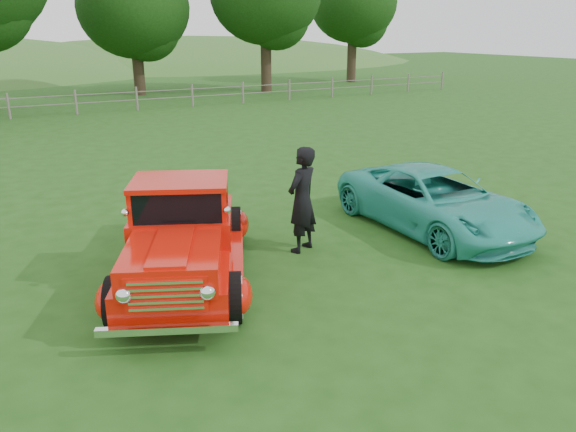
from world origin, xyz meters
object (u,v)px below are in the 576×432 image
tree_near_east (133,7)px  teal_sedan (435,200)px  red_pickup (183,236)px  tree_far_east (354,3)px  man (302,200)px

tree_near_east → teal_sedan: size_ratio=1.79×
tree_near_east → red_pickup: size_ratio=1.58×
tree_far_east → red_pickup: size_ratio=1.68×
tree_near_east → tree_far_east: 17.04m
man → tree_near_east: bearing=-125.5°
red_pickup → tree_near_east: bearing=100.7°
tree_near_east → man: 28.41m
tree_near_east → red_pickup: (-6.63, -27.97, -4.45)m
tree_near_east → teal_sedan: (-1.21, -28.10, -4.60)m
tree_far_east → man: 36.08m
tree_near_east → man: size_ratio=4.12×
teal_sedan → tree_far_east: bearing=58.6°
tree_near_east → man: (-4.23, -27.77, -4.24)m
red_pickup → man: (2.40, 0.20, 0.22)m
tree_near_east → teal_sedan: bearing=-92.5°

